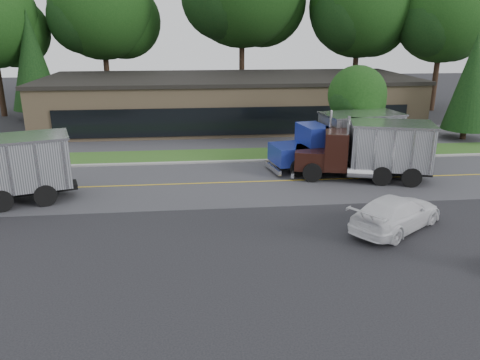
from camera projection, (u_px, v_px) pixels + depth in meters
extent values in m
plane|color=#2C2C30|center=(230.00, 256.00, 18.25)|extent=(140.00, 140.00, 0.00)
cube|color=#4A4A4F|center=(217.00, 183.00, 26.76)|extent=(60.00, 8.00, 0.02)
cube|color=gold|center=(217.00, 183.00, 26.76)|extent=(60.00, 0.12, 0.01)
cube|color=#9E9E99|center=(214.00, 163.00, 30.72)|extent=(60.00, 0.30, 0.12)
cube|color=#2E591E|center=(213.00, 156.00, 32.42)|extent=(60.00, 3.40, 0.03)
cube|color=#4A4A4F|center=(210.00, 139.00, 37.15)|extent=(60.00, 7.00, 0.02)
cube|color=#9E8361|center=(229.00, 102.00, 42.38)|extent=(32.00, 12.00, 4.00)
cylinder|color=#382619|center=(1.00, 91.00, 45.83)|extent=(0.56, 0.56, 4.89)
sphere|color=#12360E|center=(14.00, 32.00, 45.31)|extent=(6.71, 6.71, 6.71)
cylinder|color=#382619|center=(108.00, 84.00, 48.56)|extent=(0.56, 0.56, 5.53)
sphere|color=#12360E|center=(101.00, 8.00, 46.20)|extent=(10.11, 10.11, 10.11)
sphere|color=#12360E|center=(123.00, 21.00, 47.97)|extent=(7.58, 7.58, 7.58)
sphere|color=black|center=(84.00, 18.00, 45.46)|extent=(6.95, 6.95, 6.95)
cylinder|color=#382619|center=(242.00, 77.00, 49.70)|extent=(0.56, 0.56, 6.69)
sphere|color=#12360E|center=(262.00, 2.00, 48.99)|extent=(9.18, 9.18, 9.18)
cylinder|color=#382619|center=(354.00, 82.00, 50.06)|extent=(0.56, 0.56, 5.63)
sphere|color=#12360E|center=(360.00, 6.00, 47.66)|extent=(10.30, 10.30, 10.30)
sphere|color=#12360E|center=(372.00, 20.00, 49.46)|extent=(7.72, 7.72, 7.72)
sphere|color=black|center=(347.00, 16.00, 46.89)|extent=(7.08, 7.08, 7.08)
cylinder|color=#382619|center=(434.00, 86.00, 48.99)|extent=(0.56, 0.56, 5.20)
sphere|color=#12360E|center=(443.00, 14.00, 46.77)|extent=(9.51, 9.51, 9.51)
sphere|color=#12360E|center=(452.00, 27.00, 48.44)|extent=(7.13, 7.13, 7.13)
sphere|color=black|center=(432.00, 23.00, 46.07)|extent=(6.54, 6.54, 6.54)
cylinder|color=#382619|center=(39.00, 114.00, 44.93)|extent=(0.44, 0.44, 1.00)
cone|color=black|center=(32.00, 60.00, 43.34)|extent=(4.43, 4.43, 9.05)
cylinder|color=#382619|center=(463.00, 133.00, 36.99)|extent=(0.44, 0.44, 1.00)
cone|color=black|center=(471.00, 82.00, 35.74)|extent=(3.58, 3.58, 7.32)
cylinder|color=#382619|center=(354.00, 137.00, 33.03)|extent=(0.56, 0.56, 2.19)
sphere|color=#12360E|center=(357.00, 95.00, 32.09)|extent=(4.00, 4.00, 4.00)
sphere|color=#12360E|center=(365.00, 101.00, 32.79)|extent=(3.00, 3.00, 3.00)
sphere|color=black|center=(350.00, 101.00, 31.80)|extent=(2.75, 2.75, 2.75)
cube|color=silver|center=(11.00, 164.00, 23.23)|extent=(5.95, 4.01, 2.50)
cube|color=silver|center=(7.00, 139.00, 22.82)|extent=(6.14, 4.20, 0.12)
cylinder|color=black|center=(24.00, 184.00, 24.84)|extent=(1.15, 0.66, 1.10)
cylinder|color=black|center=(24.00, 198.00, 22.83)|extent=(1.15, 0.66, 1.10)
cube|color=black|center=(339.00, 158.00, 29.69)|extent=(8.04, 2.54, 0.28)
cube|color=navy|center=(289.00, 154.00, 28.55)|extent=(2.32, 2.63, 1.10)
cube|color=navy|center=(313.00, 143.00, 28.79)|extent=(1.83, 2.63, 2.20)
cube|color=black|center=(304.00, 137.00, 28.50)|extent=(0.47, 2.07, 0.90)
cube|color=silver|center=(360.00, 134.00, 29.61)|extent=(5.18, 3.38, 2.50)
cube|color=silver|center=(362.00, 114.00, 29.21)|extent=(5.35, 3.56, 0.12)
cylinder|color=black|center=(284.00, 158.00, 29.81)|extent=(1.15, 0.56, 1.10)
cylinder|color=black|center=(299.00, 167.00, 27.73)|extent=(1.15, 0.56, 1.10)
cylinder|color=black|center=(354.00, 152.00, 31.21)|extent=(1.15, 0.56, 1.10)
cylinder|color=black|center=(373.00, 161.00, 29.12)|extent=(1.15, 0.56, 1.10)
cube|color=black|center=(365.00, 169.00, 27.38)|extent=(7.37, 2.90, 0.28)
cube|color=black|center=(310.00, 158.00, 27.71)|extent=(2.30, 2.68, 1.10)
cube|color=black|center=(336.00, 149.00, 27.29)|extent=(1.87, 2.65, 2.20)
cube|color=black|center=(326.00, 142.00, 27.25)|extent=(0.61, 2.04, 0.90)
cube|color=silver|center=(390.00, 146.00, 26.72)|extent=(4.91, 3.57, 2.50)
cube|color=silver|center=(393.00, 124.00, 26.31)|extent=(5.09, 3.75, 0.12)
cylinder|color=black|center=(313.00, 162.00, 28.93)|extent=(1.15, 0.63, 1.10)
cylinder|color=black|center=(312.00, 172.00, 26.78)|extent=(1.15, 0.63, 1.10)
cylinder|color=black|center=(391.00, 165.00, 28.21)|extent=(1.15, 0.63, 1.10)
cylinder|color=black|center=(396.00, 177.00, 26.05)|extent=(1.15, 0.63, 1.10)
imported|color=white|center=(396.00, 213.00, 20.54)|extent=(5.37, 4.71, 1.49)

